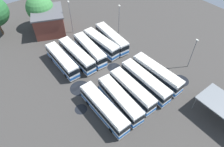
# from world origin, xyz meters

# --- Properties ---
(ground_plane) EXTENTS (94.69, 94.69, 0.00)m
(ground_plane) POSITION_xyz_m (0.00, 0.00, 0.00)
(ground_plane) COLOR #383533
(bus_row0_slot0) EXTENTS (11.22, 2.59, 3.58)m
(bus_row0_slot0) POSITION_xyz_m (-8.27, -6.92, 1.89)
(bus_row0_slot0) COLOR silver
(bus_row0_slot0) RESTS_ON ground_plane
(bus_row0_slot1) EXTENTS (12.02, 2.79, 3.58)m
(bus_row0_slot1) POSITION_xyz_m (-7.85, -3.34, 1.89)
(bus_row0_slot1) COLOR silver
(bus_row0_slot1) RESTS_ON ground_plane
(bus_row0_slot2) EXTENTS (11.54, 3.17, 3.58)m
(bus_row0_slot2) POSITION_xyz_m (-7.66, 0.14, 1.89)
(bus_row0_slot2) COLOR silver
(bus_row0_slot2) RESTS_ON ground_plane
(bus_row0_slot3) EXTENTS (11.20, 3.13, 3.58)m
(bus_row0_slot3) POSITION_xyz_m (-8.04, 3.71, 1.89)
(bus_row0_slot3) COLOR silver
(bus_row0_slot3) RESTS_ON ground_plane
(bus_row0_slot4) EXTENTS (11.75, 3.30, 3.58)m
(bus_row0_slot4) POSITION_xyz_m (-8.11, 7.01, 1.89)
(bus_row0_slot4) COLOR silver
(bus_row0_slot4) RESTS_ON ground_plane
(bus_row1_slot0) EXTENTS (11.77, 2.63, 3.58)m
(bus_row1_slot0) POSITION_xyz_m (7.88, -7.07, 1.89)
(bus_row1_slot0) COLOR silver
(bus_row1_slot0) RESTS_ON ground_plane
(bus_row1_slot1) EXTENTS (11.32, 3.10, 3.58)m
(bus_row1_slot1) POSITION_xyz_m (8.15, -3.53, 1.89)
(bus_row1_slot1) COLOR silver
(bus_row1_slot1) RESTS_ON ground_plane
(bus_row1_slot2) EXTENTS (11.08, 2.65, 3.58)m
(bus_row1_slot2) POSITION_xyz_m (7.82, -0.20, 1.89)
(bus_row1_slot2) COLOR silver
(bus_row1_slot2) RESTS_ON ground_plane
(bus_row1_slot3) EXTENTS (12.05, 2.57, 3.58)m
(bus_row1_slot3) POSITION_xyz_m (7.74, 3.40, 1.89)
(bus_row1_slot3) COLOR silver
(bus_row1_slot3) RESTS_ON ground_plane
(bus_row1_slot4) EXTENTS (12.02, 3.08, 3.58)m
(bus_row1_slot4) POSITION_xyz_m (7.63, 6.95, 1.89)
(bus_row1_slot4) COLOR silver
(bus_row1_slot4) RESTS_ON ground_plane
(depot_building) EXTENTS (11.66, 11.01, 6.08)m
(depot_building) POSITION_xyz_m (-23.40, -2.64, 3.06)
(depot_building) COLOR brown
(depot_building) RESTS_ON ground_plane
(lamp_post_mid_lot) EXTENTS (0.56, 0.28, 8.09)m
(lamp_post_mid_lot) POSITION_xyz_m (-11.20, 11.89, 4.46)
(lamp_post_mid_lot) COLOR slate
(lamp_post_mid_lot) RESTS_ON ground_plane
(lamp_post_near_entrance) EXTENTS (0.56, 0.28, 7.58)m
(lamp_post_near_entrance) POSITION_xyz_m (9.26, 15.87, 4.20)
(lamp_post_near_entrance) COLOR slate
(lamp_post_near_entrance) RESTS_ON ground_plane
(lamp_post_far_corner) EXTENTS (0.56, 0.28, 9.06)m
(lamp_post_far_corner) POSITION_xyz_m (-19.13, 1.94, 4.95)
(lamp_post_far_corner) COLOR slate
(lamp_post_far_corner) RESTS_ON ground_plane
(tree_northwest) EXTENTS (7.34, 7.34, 9.32)m
(tree_northwest) POSITION_xyz_m (-26.81, -3.08, 5.64)
(tree_northwest) COLOR brown
(tree_northwest) RESTS_ON ground_plane
(puddle_front_lane) EXTENTS (2.38, 2.38, 0.01)m
(puddle_front_lane) POSITION_xyz_m (4.29, -9.92, 0.00)
(puddle_front_lane) COLOR black
(puddle_front_lane) RESTS_ON ground_plane
(puddle_near_shelter) EXTENTS (3.45, 3.45, 0.01)m
(puddle_near_shelter) POSITION_xyz_m (11.20, 11.06, 0.00)
(puddle_near_shelter) COLOR black
(puddle_near_shelter) RESTS_ON ground_plane
(puddle_between_rows) EXTENTS (3.09, 3.09, 0.01)m
(puddle_between_rows) POSITION_xyz_m (-0.89, 2.16, 0.00)
(puddle_between_rows) COLOR black
(puddle_between_rows) RESTS_ON ground_plane
(puddle_back_corner) EXTENTS (4.20, 4.20, 0.01)m
(puddle_back_corner) POSITION_xyz_m (-0.35, -7.29, 0.00)
(puddle_back_corner) COLOR black
(puddle_back_corner) RESTS_ON ground_plane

